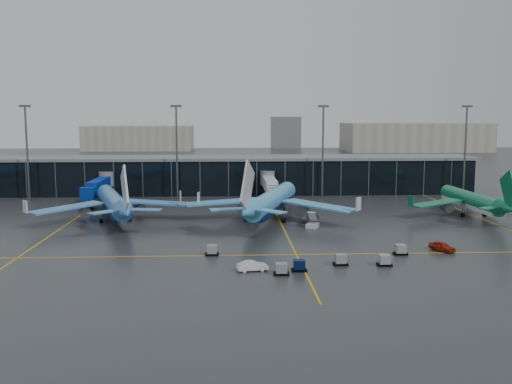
{
  "coord_description": "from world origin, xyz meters",
  "views": [
    {
      "loc": [
        -1.11,
        -105.84,
        22.59
      ],
      "look_at": [
        5.0,
        18.0,
        6.0
      ],
      "focal_mm": 40.0,
      "sensor_mm": 36.0,
      "label": 1
    }
  ],
  "objects_px": {
    "airliner_klm_near": "(272,189)",
    "service_van_white": "(252,266)",
    "airliner_arkefly": "(113,191)",
    "mobile_airstair": "(312,224)",
    "airliner_aer_lingus": "(471,191)",
    "baggage_carts": "(320,259)",
    "service_van_red": "(442,246)"
  },
  "relations": [
    {
      "from": "airliner_arkefly",
      "to": "airliner_aer_lingus",
      "type": "xyz_separation_m",
      "value": [
        80.22,
        2.44,
        -0.76
      ]
    },
    {
      "from": "airliner_aer_lingus",
      "to": "baggage_carts",
      "type": "bearing_deg",
      "value": -135.87
    },
    {
      "from": "service_van_white",
      "to": "baggage_carts",
      "type": "bearing_deg",
      "value": -84.19
    },
    {
      "from": "airliner_klm_near",
      "to": "service_van_white",
      "type": "distance_m",
      "value": 41.84
    },
    {
      "from": "airliner_aer_lingus",
      "to": "mobile_airstair",
      "type": "xyz_separation_m",
      "value": [
        -38.15,
        -12.32,
        -4.92
      ]
    },
    {
      "from": "mobile_airstair",
      "to": "baggage_carts",
      "type": "bearing_deg",
      "value": -75.78
    },
    {
      "from": "airliner_arkefly",
      "to": "airliner_klm_near",
      "type": "bearing_deg",
      "value": -19.93
    },
    {
      "from": "airliner_arkefly",
      "to": "airliner_aer_lingus",
      "type": "relative_size",
      "value": 1.13
    },
    {
      "from": "baggage_carts",
      "to": "mobile_airstair",
      "type": "xyz_separation_m",
      "value": [
        3.14,
        28.97,
        0.01
      ]
    },
    {
      "from": "airliner_klm_near",
      "to": "airliner_arkefly",
      "type": "bearing_deg",
      "value": -164.89
    },
    {
      "from": "airliner_aer_lingus",
      "to": "service_van_red",
      "type": "height_order",
      "value": "airliner_aer_lingus"
    },
    {
      "from": "service_van_red",
      "to": "mobile_airstair",
      "type": "bearing_deg",
      "value": 100.67
    },
    {
      "from": "airliner_aer_lingus",
      "to": "service_van_red",
      "type": "xyz_separation_m",
      "value": [
        -19.35,
        -33.82,
        -4.9
      ]
    },
    {
      "from": "airliner_klm_near",
      "to": "mobile_airstair",
      "type": "relative_size",
      "value": 12.01
    },
    {
      "from": "baggage_carts",
      "to": "service_van_red",
      "type": "height_order",
      "value": "baggage_carts"
    },
    {
      "from": "mobile_airstair",
      "to": "service_van_red",
      "type": "xyz_separation_m",
      "value": [
        18.8,
        -21.5,
        0.02
      ]
    },
    {
      "from": "mobile_airstair",
      "to": "airliner_aer_lingus",
      "type": "bearing_deg",
      "value": 38.3
    },
    {
      "from": "mobile_airstair",
      "to": "service_van_red",
      "type": "height_order",
      "value": "mobile_airstair"
    },
    {
      "from": "airliner_klm_near",
      "to": "mobile_airstair",
      "type": "height_order",
      "value": "airliner_klm_near"
    },
    {
      "from": "baggage_carts",
      "to": "service_van_white",
      "type": "distance_m",
      "value": 11.03
    },
    {
      "from": "airliner_klm_near",
      "to": "mobile_airstair",
      "type": "xyz_separation_m",
      "value": [
        7.61,
        -8.63,
        -6.18
      ]
    },
    {
      "from": "airliner_klm_near",
      "to": "airliner_aer_lingus",
      "type": "relative_size",
      "value": 1.22
    },
    {
      "from": "baggage_carts",
      "to": "service_van_red",
      "type": "distance_m",
      "value": 23.18
    },
    {
      "from": "airliner_klm_near",
      "to": "service_van_red",
      "type": "xyz_separation_m",
      "value": [
        26.41,
        -30.12,
        -6.16
      ]
    },
    {
      "from": "airliner_klm_near",
      "to": "service_van_white",
      "type": "xyz_separation_m",
      "value": [
        -6.04,
        -40.94,
        -6.19
      ]
    },
    {
      "from": "airliner_arkefly",
      "to": "mobile_airstair",
      "type": "relative_size",
      "value": 11.15
    },
    {
      "from": "airliner_arkefly",
      "to": "airliner_aer_lingus",
      "type": "distance_m",
      "value": 80.26
    },
    {
      "from": "airliner_arkefly",
      "to": "service_van_white",
      "type": "bearing_deg",
      "value": -73.88
    },
    {
      "from": "airliner_aer_lingus",
      "to": "service_van_red",
      "type": "relative_size",
      "value": 7.96
    },
    {
      "from": "airliner_arkefly",
      "to": "mobile_airstair",
      "type": "xyz_separation_m",
      "value": [
        42.07,
        -9.88,
        -5.68
      ]
    },
    {
      "from": "airliner_aer_lingus",
      "to": "mobile_airstair",
      "type": "height_order",
      "value": "airliner_aer_lingus"
    },
    {
      "from": "airliner_arkefly",
      "to": "service_van_red",
      "type": "distance_m",
      "value": 68.71
    }
  ]
}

